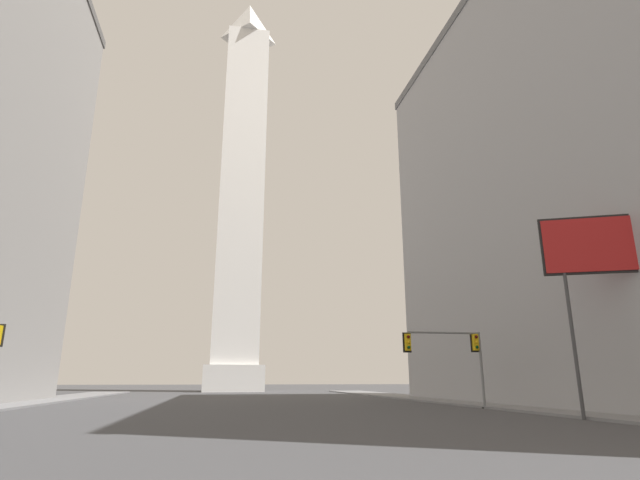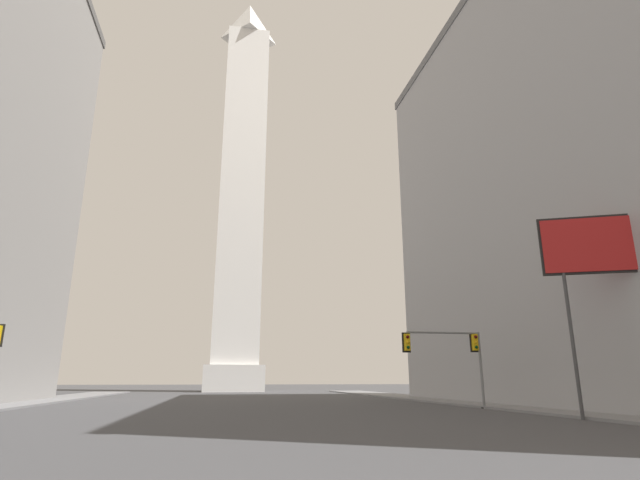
# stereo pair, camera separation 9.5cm
# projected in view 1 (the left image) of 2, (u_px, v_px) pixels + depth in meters

# --- Properties ---
(sidewalk_right) EXTENTS (5.00, 98.20, 0.15)m
(sidewalk_right) POSITION_uv_depth(u_px,v_px,m) (521.00, 407.00, 33.02)
(sidewalk_right) COLOR slate
(sidewalk_right) RESTS_ON ground_plane
(obelisk) EXTENTS (9.40, 9.40, 73.56)m
(obelisk) POSITION_uv_depth(u_px,v_px,m) (242.00, 182.00, 88.88)
(obelisk) COLOR silver
(obelisk) RESTS_ON ground_plane
(traffic_light_mid_right) EXTENTS (5.66, 0.51, 5.01)m
(traffic_light_mid_right) POSITION_uv_depth(u_px,v_px,m) (454.00, 349.00, 33.65)
(traffic_light_mid_right) COLOR slate
(traffic_light_mid_right) RESTS_ON ground_plane
(billboard_sign) EXTENTS (5.54, 2.55, 10.06)m
(billboard_sign) POSITION_uv_depth(u_px,v_px,m) (604.00, 251.00, 25.40)
(billboard_sign) COLOR #3F3F42
(billboard_sign) RESTS_ON ground_plane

